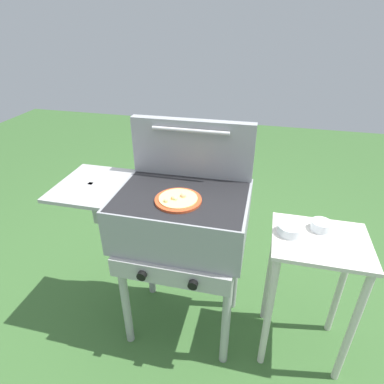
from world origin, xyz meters
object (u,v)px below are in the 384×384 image
Objects in this scene: pizza_cheese at (178,200)px; topping_bowl_far at (290,229)px; grill at (179,219)px; topping_bowl_near at (321,226)px; prep_table at (313,274)px.

topping_bowl_far is (0.52, 0.08, -0.14)m from pizza_cheese.
pizza_cheese is at bearing -76.74° from grill.
pizza_cheese is 0.69m from topping_bowl_near.
topping_bowl_near is at bearing 12.27° from pizza_cheese.
pizza_cheese is 0.76m from prep_table.
topping_bowl_far is at bearing 8.76° from pizza_cheese.
grill is 4.43× the size of pizza_cheese.
grill is 0.53m from topping_bowl_far.
pizza_cheese is (0.01, -0.06, 0.15)m from grill.
topping_bowl_near is (0.00, 0.08, 0.24)m from prep_table.
grill is at bearing -172.89° from topping_bowl_near.
topping_bowl_near reaches higher than prep_table.
pizza_cheese reaches higher than topping_bowl_far.
grill is at bearing -177.81° from topping_bowl_far.
topping_bowl_near is at bearing 24.11° from topping_bowl_far.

